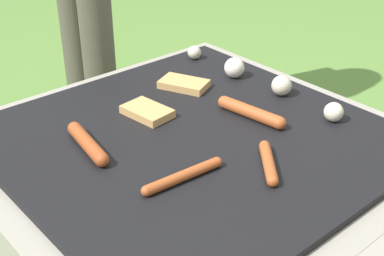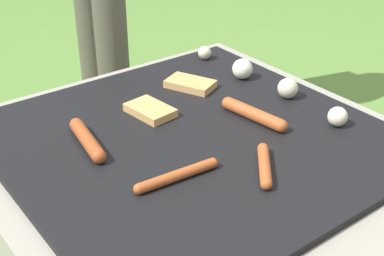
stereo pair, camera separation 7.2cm
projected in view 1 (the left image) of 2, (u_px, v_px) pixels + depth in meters
The scene contains 8 objects.
grill at pixel (192, 207), 1.34m from camera, with size 0.94×0.94×0.41m.
sausage_front_right at pixel (88, 143), 1.18m from camera, with size 0.19×0.06×0.03m.
sausage_front_left at pixel (268, 163), 1.12m from camera, with size 0.13×0.11×0.02m.
sausage_mid_left at pixel (251, 112), 1.31m from camera, with size 0.20×0.05×0.03m.
sausage_front_center at pixel (183, 176), 1.08m from camera, with size 0.04×0.20×0.02m.
bread_slice_center at pixel (184, 84), 1.46m from camera, with size 0.15×0.12×0.02m.
bread_slice_left at pixel (147, 112), 1.32m from camera, with size 0.13×0.09×0.02m.
mushroom_row at pixel (284, 88), 1.40m from camera, with size 0.76×0.07×0.06m.
Camera 1 is at (0.81, -0.70, 1.04)m, focal length 50.00 mm.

